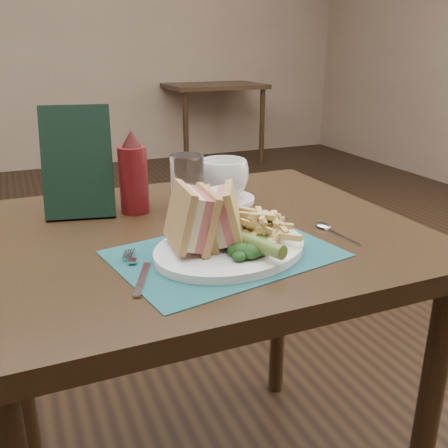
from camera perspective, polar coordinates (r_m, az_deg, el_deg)
name	(u,v)px	position (r m, az deg, el deg)	size (l,w,h in m)	color
floor	(151,385)	(1.83, -8.39, -17.69)	(7.00, 7.00, 0.00)	black
wall_back	(54,168)	(5.05, -18.90, 6.12)	(6.00, 6.00, 0.00)	gray
table_main	(199,378)	(1.22, -2.87, -17.17)	(0.90, 0.75, 0.75)	black
table_bg_right	(213,122)	(5.06, -1.31, 11.53)	(0.90, 0.75, 0.75)	black
placemat	(225,254)	(0.91, 0.08, -3.41)	(0.39, 0.28, 0.00)	#194D50
plate	(230,248)	(0.91, 0.74, -2.80)	(0.30, 0.24, 0.01)	white
sandwich_half_a	(180,219)	(0.87, -5.06, 0.61)	(0.06, 0.12, 0.11)	tan
sandwich_half_b	(211,215)	(0.90, -1.50, 1.03)	(0.06, 0.11, 0.10)	tan
kale_garnish	(251,249)	(0.86, 3.05, -2.84)	(0.11, 0.08, 0.03)	#143613
pickle_spear	(257,244)	(0.86, 3.74, -2.28)	(0.02, 0.02, 0.12)	#496526
fries_pile	(261,223)	(0.93, 4.26, 0.17)	(0.18, 0.20, 0.06)	tan
fork	(138,269)	(0.85, -9.84, -5.10)	(0.03, 0.17, 0.01)	silver
spoon	(335,232)	(1.03, 12.60, -0.86)	(0.03, 0.15, 0.01)	silver
saucer	(224,199)	(1.22, -0.04, 2.83)	(0.15, 0.15, 0.01)	white
coffee_cup	(224,179)	(1.20, -0.04, 5.19)	(0.12, 0.12, 0.09)	white
drinking_glass	(187,183)	(1.13, -4.20, 4.65)	(0.08, 0.08, 0.13)	white
ketchup_bottle	(133,172)	(1.13, -10.34, 5.84)	(0.06, 0.06, 0.19)	#580F12
check_presenter	(77,162)	(1.14, -16.40, 6.79)	(0.15, 0.02, 0.25)	black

